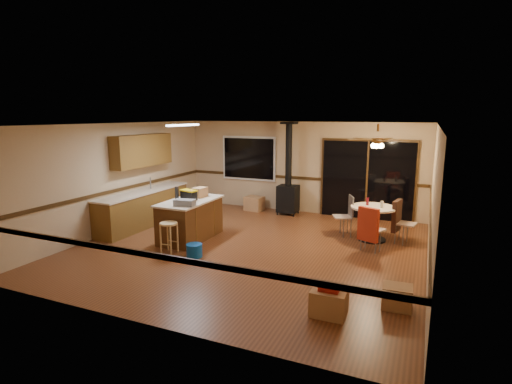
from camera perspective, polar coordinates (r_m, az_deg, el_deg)
The scene contains 35 objects.
floor at distance 8.65m, azimuth -0.80°, elevation -7.85°, with size 7.00×7.00×0.00m, color brown.
ceiling at distance 8.19m, azimuth -0.85°, elevation 9.63°, with size 7.00×7.00×0.00m, color silver.
wall_back at distance 11.57m, azimuth 6.32°, elevation 3.50°, with size 7.00×7.00×0.00m, color tan.
wall_front at distance 5.41m, azimuth -16.27°, elevation -5.49°, with size 7.00×7.00×0.00m, color tan.
wall_left at distance 10.25m, azimuth -18.97°, elevation 2.01°, with size 7.00×7.00×0.00m, color tan.
wall_right at distance 7.62m, azimuth 23.96°, elevation -1.28°, with size 7.00×7.00×0.00m, color tan.
chair_rail at distance 8.38m, azimuth -0.81°, elevation -1.37°, with size 7.00×7.00×0.08m, color #3A230E, non-canonical shape.
window at distance 12.06m, azimuth -1.04°, elevation 4.83°, with size 1.72×0.10×1.32m, color black.
sliding_door at distance 11.15m, azimuth 15.58°, elevation 1.59°, with size 2.52×0.10×2.10m, color black.
lower_cabinets at distance 10.59m, azimuth -15.67°, elevation -2.32°, with size 0.60×3.00×0.86m, color brown.
countertop at distance 10.50m, azimuth -15.79°, elevation 0.07°, with size 0.64×3.04×0.04m, color beige.
upper_cabinets at distance 10.59m, azimuth -15.93°, elevation 5.73°, with size 0.35×2.00×0.80m, color brown.
kitchen_island at distance 9.21m, azimuth -9.36°, elevation -3.88°, with size 0.88×1.68×0.90m.
wood_stove at distance 11.30m, azimuth 4.61°, elevation 0.42°, with size 0.55×0.50×2.52m.
ceiling_fan at distance 9.07m, azimuth 16.93°, elevation 6.84°, with size 0.24×0.24×0.55m.
fluorescent_strip at distance 9.33m, azimuth -10.34°, elevation 9.38°, with size 0.10×1.20×0.04m, color white.
toolbox_grey at distance 8.57m, azimuth -10.15°, elevation -1.50°, with size 0.43×0.24×0.13m, color slate.
toolbox_black at distance 9.13m, azimuth -9.57°, elevation -0.50°, with size 0.36×0.19×0.20m, color black.
toolbox_yellow_lid at distance 9.11m, azimuth -9.60°, elevation 0.21°, with size 0.39×0.20×0.03m, color gold.
box_on_island at distance 9.42m, azimuth -8.04°, elevation -0.03°, with size 0.24×0.33×0.22m, color #A67549.
bottle_dark at distance 9.15m, azimuth -11.24°, elevation -0.20°, with size 0.09×0.09×0.30m, color black.
bottle_pink at distance 9.07m, azimuth -9.20°, elevation -0.46°, with size 0.07×0.07×0.23m, color #D84C8C.
bottle_white at distance 9.59m, azimuth -8.64°, elevation 0.07°, with size 0.07×0.07×0.20m, color white.
bar_stool at distance 8.36m, azimuth -12.30°, elevation -6.44°, with size 0.36×0.36×0.65m, color tan.
blue_bucket at distance 8.13m, azimuth -8.81°, elevation -8.26°, with size 0.32×0.32×0.26m, color #0C50AE.
dining_table at distance 9.32m, azimuth 16.36°, elevation -3.49°, with size 0.99×0.99×0.78m.
glass_red at distance 9.37m, azimuth 15.64°, elevation -1.31°, with size 0.06×0.06×0.17m, color #590C14.
glass_cream at distance 9.18m, azimuth 17.54°, elevation -1.70°, with size 0.07×0.07×0.15m, color beige.
chair_left at distance 9.53m, azimuth 12.89°, elevation -2.66°, with size 0.53×0.53×0.51m.
chair_near at distance 8.47m, azimuth 15.82°, elevation -4.47°, with size 0.57×0.59×0.70m.
chair_right at distance 9.35m, azimuth 19.62°, elevation -3.25°, with size 0.53×0.50×0.70m.
box_under_window at distance 11.82m, azimuth -0.25°, elevation -1.65°, with size 0.52×0.41×0.41m, color #A67549.
box_corner_a at distance 5.94m, azimuth 10.38°, elevation -15.24°, with size 0.49×0.41×0.37m, color #A67549.
box_corner_b at distance 6.38m, azimuth 19.50°, elevation -13.96°, with size 0.42×0.36×0.34m, color #A67549.
box_small_red at distance 5.85m, azimuth 10.46°, elevation -13.27°, with size 0.28×0.23×0.08m, color maroon.
Camera 1 is at (3.36, -7.47, 2.79)m, focal length 28.00 mm.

